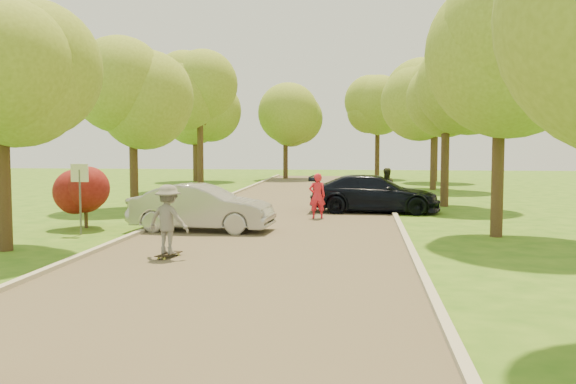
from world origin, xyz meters
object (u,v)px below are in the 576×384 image
at_px(skateboarder, 168,219).
at_px(silver_sedan, 202,208).
at_px(longboard, 169,254).
at_px(dark_sedan, 375,194).
at_px(person_striped, 317,196).
at_px(person_olive, 386,188).
at_px(street_sign, 80,184).

bearing_deg(skateboarder, silver_sedan, -67.96).
bearing_deg(longboard, skateboarder, 17.65).
bearing_deg(dark_sedan, longboard, 156.53).
relative_size(silver_sedan, person_striped, 2.69).
relative_size(longboard, person_olive, 0.52).
xyz_separation_m(person_striped, person_olive, (2.66, 3.84, 0.02)).
distance_m(street_sign, person_olive, 12.98).
height_order(dark_sedan, person_striped, person_striped).
relative_size(street_sign, person_olive, 1.25).
bearing_deg(silver_sedan, dark_sedan, -38.58).
distance_m(silver_sedan, skateboarder, 4.78).
relative_size(silver_sedan, longboard, 5.03).
xyz_separation_m(street_sign, person_olive, (9.60, 8.71, -0.70)).
bearing_deg(person_striped, street_sign, 22.92).
height_order(street_sign, person_striped, street_sign).
distance_m(street_sign, dark_sedan, 11.66).
height_order(longboard, person_striped, person_striped).
xyz_separation_m(street_sign, longboard, (3.86, -3.56, -1.47)).
bearing_deg(person_striped, dark_sedan, -144.30).
relative_size(dark_sedan, person_striped, 3.08).
distance_m(dark_sedan, person_striped, 3.21).
bearing_deg(dark_sedan, person_striped, 140.20).
relative_size(dark_sedan, person_olive, 3.00).
bearing_deg(person_striped, longboard, 57.81).
distance_m(silver_sedan, longboard, 4.82).
relative_size(street_sign, dark_sedan, 0.42).
xyz_separation_m(dark_sedan, person_striped, (-2.16, -2.38, 0.09)).
distance_m(longboard, skateboarder, 0.87).
relative_size(skateboarder, person_olive, 0.98).
relative_size(silver_sedan, skateboarder, 2.68).
xyz_separation_m(dark_sedan, person_olive, (0.50, 1.46, 0.11)).
bearing_deg(person_olive, skateboarder, 41.10).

